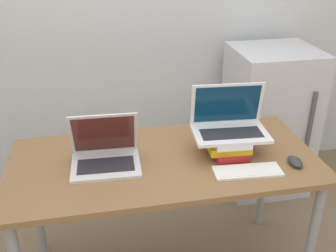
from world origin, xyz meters
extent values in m
cube|color=silver|center=(0.00, 1.47, 1.35)|extent=(8.00, 0.05, 2.70)
cube|color=brown|center=(0.00, 0.35, 0.75)|extent=(1.52, 0.71, 0.03)
cylinder|color=gray|center=(0.70, 0.06, 0.37)|extent=(0.05, 0.05, 0.74)
cylinder|color=gray|center=(-0.70, 0.65, 0.37)|extent=(0.05, 0.05, 0.74)
cylinder|color=gray|center=(0.70, 0.65, 0.37)|extent=(0.05, 0.05, 0.74)
cube|color=silver|center=(-0.29, 0.34, 0.78)|extent=(0.34, 0.27, 0.02)
cube|color=#232328|center=(-0.29, 0.32, 0.79)|extent=(0.27, 0.14, 0.00)
cube|color=silver|center=(-0.28, 0.42, 0.90)|extent=(0.33, 0.11, 0.24)
cube|color=#4C1E19|center=(-0.28, 0.42, 0.90)|extent=(0.30, 0.09, 0.21)
cube|color=maroon|center=(0.32, 0.36, 0.79)|extent=(0.17, 0.26, 0.03)
cube|color=gold|center=(0.32, 0.37, 0.82)|extent=(0.22, 0.24, 0.04)
cube|color=white|center=(0.33, 0.36, 0.86)|extent=(0.19, 0.25, 0.03)
cube|color=silver|center=(0.33, 0.35, 0.88)|extent=(0.38, 0.25, 0.02)
cube|color=#232328|center=(0.33, 0.34, 0.89)|extent=(0.31, 0.14, 0.00)
cube|color=silver|center=(0.34, 0.45, 1.00)|extent=(0.37, 0.07, 0.23)
cube|color=#0A2D4C|center=(0.34, 0.44, 1.00)|extent=(0.33, 0.05, 0.20)
cube|color=white|center=(0.36, 0.16, 0.77)|extent=(0.33, 0.14, 0.01)
cube|color=silver|center=(0.36, 0.16, 0.78)|extent=(0.30, 0.11, 0.00)
ellipsoid|color=#2D2D2D|center=(0.61, 0.18, 0.78)|extent=(0.06, 0.10, 0.03)
cube|color=silver|center=(0.91, 1.10, 0.53)|extent=(0.56, 0.51, 1.07)
cube|color=#4C4C51|center=(1.08, 0.83, 0.59)|extent=(0.02, 0.02, 0.53)
camera|label=1|loc=(-0.30, -1.28, 1.79)|focal=42.00mm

